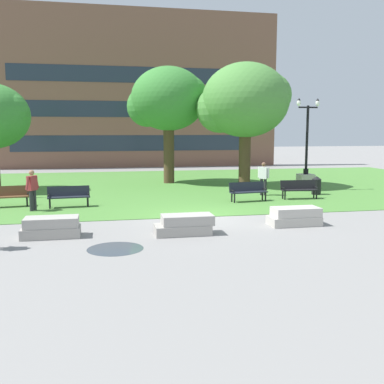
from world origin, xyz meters
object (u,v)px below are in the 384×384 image
Objects in this scene: concrete_block_center at (51,227)px; lamp_post_center at (306,172)px; person_bystander_far_lawn at (32,188)px; trash_bin at (316,185)px; concrete_block_right at (295,217)px; park_bench_far_right at (7,195)px; person_bystander_near_lawn at (264,177)px; park_bench_near_left at (69,195)px; park_bench_far_left at (299,188)px; concrete_block_left at (185,225)px; park_bench_near_right at (248,190)px.

concrete_block_center is 15.51m from lamp_post_center.
person_bystander_far_lawn is at bearing 104.36° from concrete_block_center.
concrete_block_right is at bearing -121.80° from trash_bin.
person_bystander_near_lawn reaches higher than park_bench_far_right.
concrete_block_right is 0.97× the size of park_bench_far_right.
park_bench_near_left is at bearing 26.48° from person_bystander_far_lawn.
concrete_block_center is 12.52m from park_bench_far_left.
lamp_post_center is at bearing 83.47° from trash_bin.
trash_bin is at bearing 29.31° from concrete_block_center.
concrete_block_left is at bearing -138.11° from trash_bin.
person_bystander_near_lawn reaches higher than park_bench_far_left.
park_bench_near_left is at bearing -170.05° from person_bystander_near_lawn.
concrete_block_center is at bearing -75.64° from person_bystander_far_lawn.
park_bench_far_left is (2.74, 5.68, 0.23)m from concrete_block_right.
trash_bin is 2.88m from person_bystander_near_lawn.
park_bench_far_left is (10.91, 0.25, 0.00)m from park_bench_near_left.
park_bench_near_left is at bearing 146.41° from concrete_block_right.
concrete_block_right is 0.35× the size of lamp_post_center.
lamp_post_center is at bearing 9.57° from park_bench_far_right.
person_bystander_near_lawn is at bearing 12.21° from person_bystander_far_lawn.
person_bystander_near_lawn is (9.74, 7.30, 0.68)m from concrete_block_center.
park_bench_far_right is at bearing 150.98° from concrete_block_right.
person_bystander_far_lawn is at bearing -171.22° from trash_bin.
park_bench_far_right is 1.09× the size of person_bystander_near_lawn.
person_bystander_far_lawn is (-9.61, -0.69, 0.45)m from park_bench_near_right.
concrete_block_left is 9.44m from park_bench_far_right.
trash_bin reaches higher than concrete_block_center.
trash_bin is 0.56× the size of person_bystander_near_lawn.
person_bystander_far_lawn is at bearing -175.91° from park_bench_near_right.
lamp_post_center is (15.28, 2.58, 0.51)m from park_bench_far_right.
lamp_post_center reaches higher than person_bystander_far_lawn.
person_bystander_far_lawn reaches higher than park_bench_far_right.
park_bench_far_left is 2.00m from person_bystander_near_lawn.
concrete_block_center is 1.00× the size of concrete_block_right.
park_bench_far_right is at bearing 112.04° from concrete_block_center.
concrete_block_right is 12.38m from park_bench_far_right.
concrete_block_left is at bearing -132.90° from lamp_post_center.
lamp_post_center reaches higher than concrete_block_left.
park_bench_near_right is at bearing -3.08° from park_bench_far_right.
concrete_block_center is 14.42m from trash_bin.
trash_bin is at bearing 38.15° from park_bench_far_left.
concrete_block_left is 7.69m from person_bystander_far_lawn.
lamp_post_center is at bearing 62.56° from concrete_block_right.
concrete_block_right is 9.82m from park_bench_near_left.
concrete_block_left is 0.37× the size of lamp_post_center.
trash_bin reaches higher than concrete_block_right.
park_bench_far_left is 0.98× the size of park_bench_far_right.
concrete_block_right is (8.31, 0.19, 0.00)m from concrete_block_center.
park_bench_near_left is (-8.17, 5.43, 0.23)m from concrete_block_right.
park_bench_near_right and park_bench_far_left have the same top height.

